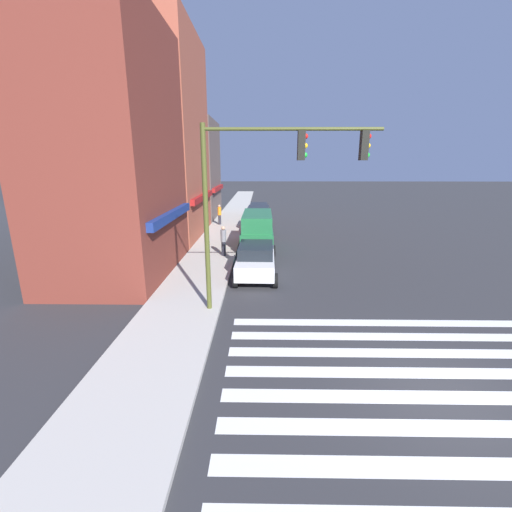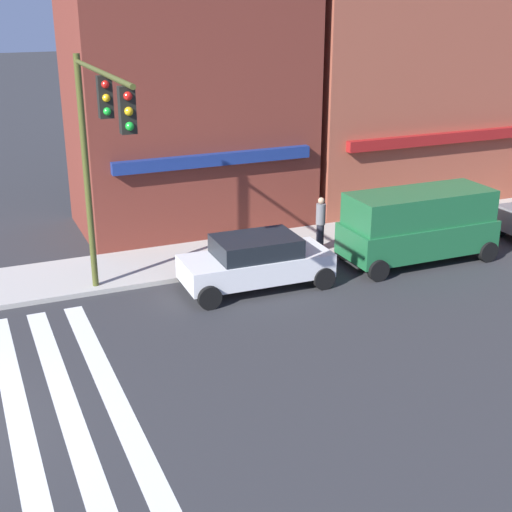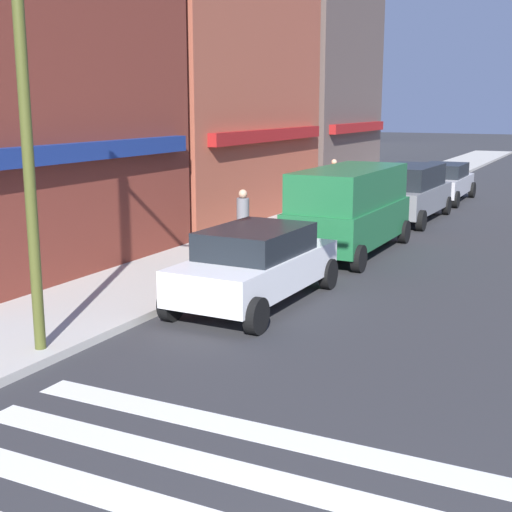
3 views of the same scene
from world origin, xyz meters
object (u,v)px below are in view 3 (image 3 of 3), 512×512
Objects in this scene: traffic_signal at (140,36)px; pedestrian_grey_coat at (243,223)px; van_green at (349,207)px; suv_grey at (409,191)px; sedan_white at (256,264)px; sedan_silver at (443,181)px; pedestrian_orange_vest at (334,181)px.

pedestrian_grey_coat is (7.62, 2.42, -3.86)m from traffic_signal.
van_green is 6.32m from suv_grey.
sedan_white is 17.68m from sedan_silver.
pedestrian_orange_vest is at bearing 12.11° from traffic_signal.
traffic_signal is 16.90m from suv_grey.
traffic_signal is at bearing 121.87° from pedestrian_grey_coat.
suv_grey is 3.89m from pedestrian_orange_vest.
van_green is at bearing -174.03° from pedestrian_orange_vest.
traffic_signal is 22.48m from sedan_silver.
sedan_white is 0.93× the size of suv_grey.
sedan_silver is (11.97, 0.00, -0.44)m from van_green.
pedestrian_grey_coat is at bearing 171.75° from sedan_silver.
suv_grey is at bearing 1.56° from traffic_signal.
van_green is 2.83× the size of pedestrian_orange_vest.
sedan_silver is 2.49× the size of pedestrian_orange_vest.
sedan_silver is 5.21m from pedestrian_orange_vest.
suv_grey is 2.68× the size of pedestrian_grey_coat.
traffic_signal reaches higher than sedan_silver.
traffic_signal is at bearing -177.11° from van_green.
van_green is 2.83× the size of pedestrian_grey_coat.
pedestrian_grey_coat is (3.20, 1.97, 0.23)m from sedan_white.
suv_grey reaches higher than pedestrian_grey_coat.
van_green is at bearing 2.53° from traffic_signal.
traffic_signal is 3.82× the size of pedestrian_grey_coat.
traffic_signal is 1.35× the size of van_green.
suv_grey reaches higher than sedan_white.
suv_grey is (12.02, 0.00, 0.19)m from sedan_white.
suv_grey is (6.31, 0.00, -0.25)m from van_green.
sedan_silver is at bearing -58.95° from pedestrian_orange_vest.
van_green is (10.13, 0.45, -3.65)m from traffic_signal.
suv_grey is 1.08× the size of sedan_silver.
sedan_white is 5.73m from van_green.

